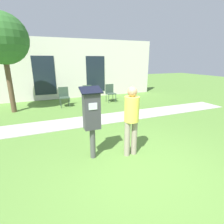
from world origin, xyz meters
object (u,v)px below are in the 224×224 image
outdoor_chair_right (110,92)px  person_standing (131,116)px  outdoor_chair_left (64,95)px  outdoor_chair_middle (88,93)px  parking_meter (92,114)px

outdoor_chair_right → person_standing: bearing=-92.3°
outdoor_chair_left → outdoor_chair_middle: 1.18m
parking_meter → person_standing: 0.87m
parking_meter → outdoor_chair_left: 4.85m
outdoor_chair_right → outdoor_chair_left: bearing=-163.6°
parking_meter → outdoor_chair_right: size_ratio=1.77×
parking_meter → person_standing: bearing=-13.7°
parking_meter → outdoor_chair_middle: bearing=76.2°
outdoor_chair_left → person_standing: bearing=-76.8°
person_standing → parking_meter: bearing=144.8°
outdoor_chair_middle → outdoor_chair_right: 1.17m
parking_meter → person_standing: (0.84, -0.20, -0.09)m
person_standing → outdoor_chair_middle: size_ratio=1.76×
person_standing → outdoor_chair_left: person_standing is taller
outdoor_chair_left → outdoor_chair_middle: size_ratio=1.00×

